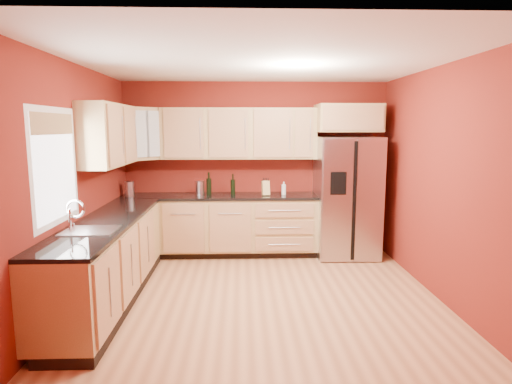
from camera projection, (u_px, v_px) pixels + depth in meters
floor at (261, 298)px, 4.84m from camera, size 4.00×4.00×0.00m
ceiling at (262, 61)px, 4.45m from camera, size 4.00×4.00×0.00m
wall_back at (255, 168)px, 6.63m from camera, size 4.00×0.04×2.60m
wall_front at (277, 227)px, 2.67m from camera, size 4.00×0.04×2.60m
wall_left at (75, 185)px, 4.58m from camera, size 0.04×4.00×2.60m
wall_right at (442, 184)px, 4.72m from camera, size 0.04×4.00×2.60m
base_cabinets_back at (220, 226)px, 6.44m from camera, size 2.90×0.60×0.88m
base_cabinets_left at (108, 262)px, 4.72m from camera, size 0.60×2.80×0.88m
countertop_back at (219, 196)px, 6.36m from camera, size 2.90×0.62×0.04m
countertop_left at (106, 222)px, 4.65m from camera, size 0.62×2.80×0.04m
upper_cabinets_back at (239, 134)px, 6.37m from camera, size 2.30×0.33×0.75m
upper_cabinets_left at (109, 135)px, 5.22m from camera, size 0.33×1.35×0.75m
corner_upper_cabinet at (141, 134)px, 6.16m from camera, size 0.67×0.67×0.75m
over_fridge_cabinet at (348, 118)px, 6.26m from camera, size 0.92×0.60×0.40m
refrigerator at (347, 197)px, 6.36m from camera, size 0.90×0.75×1.78m
window at (56, 166)px, 4.05m from camera, size 0.03×0.90×1.00m
sink_faucet at (89, 216)px, 4.13m from camera, size 0.50×0.42×0.30m
canister_left at (130, 189)px, 6.23m from camera, size 0.17×0.17×0.22m
canister_right at (200, 188)px, 6.36m from camera, size 0.16×0.16×0.21m
wine_bottle_a at (233, 184)px, 6.39m from camera, size 0.09×0.09×0.31m
wine_bottle_b at (209, 183)px, 6.37m from camera, size 0.09×0.09×0.34m
knife_block at (266, 188)px, 6.32m from camera, size 0.12×0.11×0.21m
soap_dispenser at (284, 188)px, 6.38m from camera, size 0.08×0.08×0.19m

